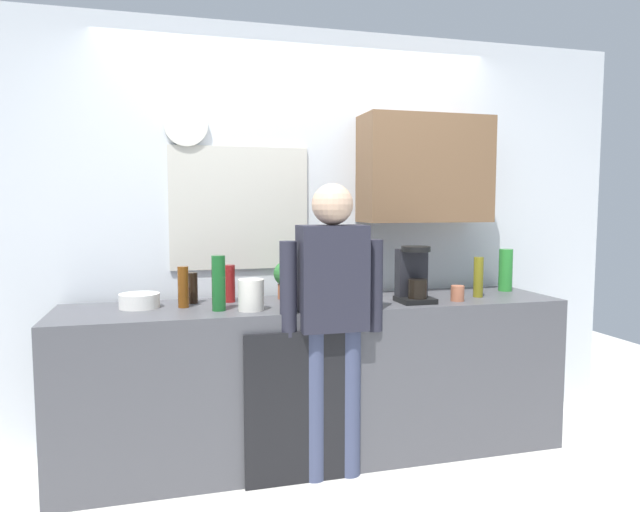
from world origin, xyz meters
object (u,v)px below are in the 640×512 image
at_px(bottle_red_vinegar, 230,283).
at_px(bottle_green_wine, 219,283).
at_px(cup_terracotta_mug, 457,293).
at_px(bottle_amber_beer, 183,287).
at_px(mixing_bowl, 139,301).
at_px(bottle_olive_oil, 478,277).
at_px(potted_plant, 286,277).
at_px(dish_soap, 344,290).
at_px(bottle_clear_soda, 506,270).
at_px(storage_canister, 251,295).
at_px(person_at_sink, 332,306).
at_px(coffee_maker, 413,277).
at_px(bottle_dark_sauce, 193,288).

height_order(bottle_red_vinegar, bottle_green_wine, bottle_green_wine).
bearing_deg(cup_terracotta_mug, bottle_amber_beer, 172.69).
bearing_deg(mixing_bowl, bottle_green_wine, -25.01).
relative_size(bottle_olive_oil, potted_plant, 1.09).
xyz_separation_m(bottle_red_vinegar, dish_soap, (0.64, -0.21, -0.03)).
height_order(bottle_clear_soda, mixing_bowl, bottle_clear_soda).
bearing_deg(bottle_olive_oil, bottle_amber_beer, 176.60).
bearing_deg(bottle_olive_oil, storage_canister, -176.77).
relative_size(bottle_red_vinegar, person_at_sink, 0.14).
bearing_deg(coffee_maker, potted_plant, 157.13).
distance_m(bottle_dark_sauce, potted_plant, 0.56).
xyz_separation_m(bottle_clear_soda, person_at_sink, (-1.32, -0.41, -0.11)).
bearing_deg(bottle_green_wine, cup_terracotta_mug, -2.36).
relative_size(bottle_red_vinegar, bottle_green_wine, 0.73).
distance_m(bottle_red_vinegar, bottle_clear_soda, 1.82).
distance_m(bottle_clear_soda, cup_terracotta_mug, 0.58).
height_order(bottle_dark_sauce, potted_plant, potted_plant).
bearing_deg(bottle_dark_sauce, bottle_green_wine, -64.75).
bearing_deg(dish_soap, person_at_sink, -120.04).
bearing_deg(mixing_bowl, storage_canister, -21.85).
xyz_separation_m(coffee_maker, potted_plant, (-0.71, 0.30, -0.01)).
bearing_deg(dish_soap, mixing_bowl, 172.74).
relative_size(bottle_red_vinegar, potted_plant, 0.96).
xyz_separation_m(bottle_clear_soda, cup_terracotta_mug, (-0.50, -0.28, -0.09)).
relative_size(coffee_maker, dish_soap, 1.83).
distance_m(cup_terracotta_mug, person_at_sink, 0.83).
bearing_deg(cup_terracotta_mug, bottle_red_vinegar, 166.52).
height_order(bottle_red_vinegar, person_at_sink, person_at_sink).
bearing_deg(person_at_sink, bottle_dark_sauce, 158.28).
xyz_separation_m(coffee_maker, bottle_green_wine, (-1.13, 0.01, 0.00)).
relative_size(bottle_olive_oil, person_at_sink, 0.16).
bearing_deg(bottle_green_wine, bottle_red_vinegar, 71.69).
distance_m(potted_plant, storage_canister, 0.42).
bearing_deg(bottle_olive_oil, person_at_sink, -167.13).
relative_size(bottle_green_wine, mixing_bowl, 1.36).
xyz_separation_m(dish_soap, person_at_sink, (-0.14, -0.24, -0.05)).
distance_m(bottle_clear_soda, bottle_amber_beer, 2.09).
bearing_deg(coffee_maker, bottle_red_vinegar, 165.61).
bearing_deg(bottle_amber_beer, bottle_green_wine, -38.45).
xyz_separation_m(coffee_maker, bottle_red_vinegar, (-1.05, 0.27, -0.04)).
height_order(cup_terracotta_mug, potted_plant, potted_plant).
bearing_deg(dish_soap, coffee_maker, -8.58).
height_order(bottle_dark_sauce, bottle_olive_oil, bottle_olive_oil).
bearing_deg(potted_plant, bottle_amber_beer, -167.03).
relative_size(coffee_maker, bottle_olive_oil, 1.32).
relative_size(bottle_red_vinegar, bottle_amber_beer, 0.96).
bearing_deg(bottle_olive_oil, coffee_maker, -173.60).
bearing_deg(bottle_red_vinegar, person_at_sink, -42.01).
distance_m(bottle_olive_oil, cup_terracotta_mug, 0.23).
bearing_deg(bottle_amber_beer, mixing_bowl, 167.94).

